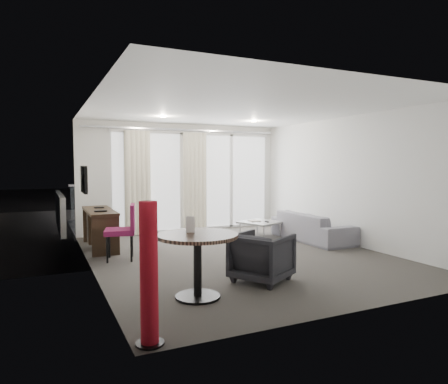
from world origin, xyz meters
name	(u,v)px	position (x,y,z in m)	size (l,w,h in m)	color
floor	(238,255)	(0.00, 0.00, 0.00)	(5.00, 6.00, 0.00)	#3F3B36
ceiling	(238,109)	(0.00, 0.00, 2.60)	(5.00, 6.00, 0.00)	white
wall_left	(90,186)	(-2.50, 0.00, 1.30)	(0.00, 6.00, 2.60)	silver
wall_right	(348,180)	(2.50, 0.00, 1.30)	(0.00, 6.00, 2.60)	silver
wall_front	(363,195)	(0.00, -3.00, 1.30)	(5.00, 0.00, 2.60)	silver
window_panel	(195,182)	(0.30, 2.98, 1.20)	(4.00, 0.02, 2.38)	white
window_frame	(195,182)	(0.30, 2.97, 1.20)	(4.10, 0.06, 2.44)	white
curtain_left	(138,183)	(-1.15, 2.82, 1.20)	(0.60, 0.20, 2.38)	beige
curtain_right	(195,182)	(0.25, 2.82, 1.20)	(0.60, 0.20, 2.38)	beige
curtain_track	(185,130)	(0.00, 2.82, 2.45)	(4.80, 0.04, 0.04)	#B2B2B7
downlight_a	(163,117)	(-0.90, 1.60, 2.59)	(0.12, 0.12, 0.02)	#FFE0B2
downlight_b	(254,121)	(1.20, 1.60, 2.59)	(0.12, 0.12, 0.02)	#FFE0B2
desk	(100,229)	(-2.16, 1.69, 0.37)	(0.50, 1.60, 0.75)	black
tv	(84,179)	(-2.46, 1.45, 1.35)	(0.05, 0.80, 0.50)	black
desk_chair	(120,232)	(-1.98, 0.55, 0.48)	(0.52, 0.49, 0.95)	maroon
round_table	(198,266)	(-1.48, -1.83, 0.39)	(0.99, 0.99, 0.79)	#322219
menu_card	(190,238)	(-1.52, -1.70, 0.72)	(0.11, 0.02, 0.20)	white
red_lamp	(149,274)	(-2.33, -2.83, 0.65)	(0.26, 0.26, 1.30)	maroon
tub_armchair	(262,257)	(-0.41, -1.54, 0.34)	(0.72, 0.74, 0.68)	black
coffee_table	(260,229)	(1.26, 1.39, 0.18)	(0.78, 0.78, 0.35)	gray
remote	(267,222)	(1.35, 1.25, 0.36)	(0.05, 0.15, 0.02)	black
magazine	(254,221)	(1.17, 1.51, 0.36)	(0.21, 0.26, 0.02)	gray
sofa	(312,226)	(2.08, 0.61, 0.30)	(2.03, 0.79, 0.59)	gray
terrace_slab	(176,224)	(0.30, 4.50, -0.06)	(5.60, 3.00, 0.12)	#4D4D50
rattan_chair_a	(208,206)	(1.31, 4.57, 0.38)	(0.52, 0.52, 0.77)	brown
rattan_chair_b	(230,202)	(2.13, 4.74, 0.46)	(0.62, 0.62, 0.91)	brown
rattan_table	(235,212)	(1.78, 3.71, 0.28)	(0.56, 0.56, 0.56)	brown
balustrade	(162,200)	(0.30, 5.95, 0.50)	(5.50, 0.06, 1.05)	#B2B2B7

